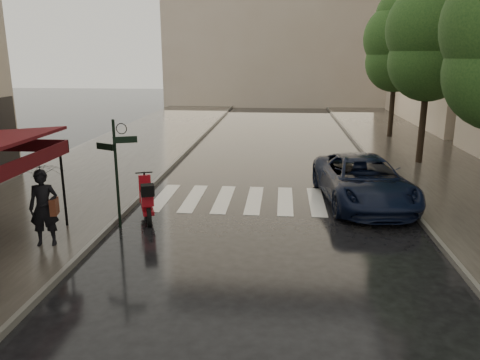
# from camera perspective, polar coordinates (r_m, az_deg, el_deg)

# --- Properties ---
(ground) EXTENTS (120.00, 120.00, 0.00)m
(ground) POSITION_cam_1_polar(r_m,az_deg,el_deg) (10.87, -13.55, -11.46)
(ground) COLOR black
(ground) RESTS_ON ground
(sidewalk_near) EXTENTS (6.00, 60.00, 0.12)m
(sidewalk_near) POSITION_cam_1_polar(r_m,az_deg,el_deg) (23.07, -14.81, 2.68)
(sidewalk_near) COLOR #38332D
(sidewalk_near) RESTS_ON ground
(sidewalk_far) EXTENTS (5.50, 60.00, 0.12)m
(sidewalk_far) POSITION_cam_1_polar(r_m,az_deg,el_deg) (22.77, 22.74, 1.85)
(sidewalk_far) COLOR #38332D
(sidewalk_far) RESTS_ON ground
(curb_near) EXTENTS (0.12, 60.00, 0.16)m
(curb_near) POSITION_cam_1_polar(r_m,az_deg,el_deg) (22.22, -7.38, 2.64)
(curb_near) COLOR #595651
(curb_near) RESTS_ON ground
(curb_far) EXTENTS (0.12, 60.00, 0.16)m
(curb_far) POSITION_cam_1_polar(r_m,az_deg,el_deg) (22.08, 15.81, 2.11)
(curb_far) COLOR #595651
(curb_far) RESTS_ON ground
(crosswalk) EXTENTS (7.85, 3.20, 0.01)m
(crosswalk) POSITION_cam_1_polar(r_m,az_deg,el_deg) (15.91, 3.64, -2.47)
(crosswalk) COLOR silver
(crosswalk) RESTS_ON ground
(signpost) EXTENTS (1.17, 0.29, 3.10)m
(signpost) POSITION_cam_1_polar(r_m,az_deg,el_deg) (13.33, -14.84, 1.75)
(signpost) COLOR black
(signpost) RESTS_ON ground
(tree_mid) EXTENTS (3.80, 3.80, 8.34)m
(tree_mid) POSITION_cam_1_polar(r_m,az_deg,el_deg) (22.08, 22.30, 16.03)
(tree_mid) COLOR black
(tree_mid) RESTS_ON sidewalk_far
(tree_far) EXTENTS (3.80, 3.80, 8.16)m
(tree_far) POSITION_cam_1_polar(r_m,az_deg,el_deg) (28.90, 18.61, 15.56)
(tree_far) COLOR black
(tree_far) RESTS_ON sidewalk_far
(pedestrian_with_umbrella) EXTENTS (1.39, 1.40, 2.60)m
(pedestrian_with_umbrella) POSITION_cam_1_polar(r_m,az_deg,el_deg) (12.42, -23.13, 0.16)
(pedestrian_with_umbrella) COLOR black
(pedestrian_with_umbrella) RESTS_ON sidewalk_near
(scooter) EXTENTS (0.94, 1.88, 1.29)m
(scooter) POSITION_cam_1_polar(r_m,az_deg,el_deg) (14.18, -11.29, -2.42)
(scooter) COLOR black
(scooter) RESTS_ON ground
(parked_car) EXTENTS (3.15, 5.79, 1.54)m
(parked_car) POSITION_cam_1_polar(r_m,az_deg,el_deg) (15.96, 14.78, -0.04)
(parked_car) COLOR black
(parked_car) RESTS_ON ground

